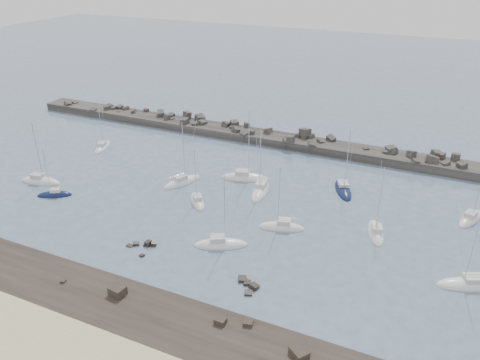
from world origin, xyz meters
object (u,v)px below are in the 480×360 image
at_px(sailboat_1, 103,147).
at_px(sailboat_0, 41,182).
at_px(sailboat_7, 221,245).
at_px(sailboat_11, 468,285).
at_px(sailboat_4, 245,178).
at_px(sailboat_9, 282,227).
at_px(sailboat_8, 343,190).
at_px(sailboat_3, 182,182).
at_px(sailboat_6, 261,191).
at_px(sailboat_2, 55,195).
at_px(sailboat_12, 471,219).
at_px(sailboat_10, 376,233).
at_px(sailboat_5, 197,202).

bearing_deg(sailboat_1, sailboat_0, -89.00).
height_order(sailboat_7, sailboat_11, sailboat_11).
bearing_deg(sailboat_4, sailboat_11, -23.05).
bearing_deg(sailboat_9, sailboat_8, 70.45).
xyz_separation_m(sailboat_3, sailboat_6, (14.75, 2.77, 0.01)).
bearing_deg(sailboat_2, sailboat_12, 17.68).
bearing_deg(sailboat_0, sailboat_1, 91.00).
distance_m(sailboat_2, sailboat_12, 71.24).
distance_m(sailboat_1, sailboat_12, 74.44).
height_order(sailboat_4, sailboat_11, sailboat_4).
height_order(sailboat_1, sailboat_3, sailboat_3).
relative_size(sailboat_8, sailboat_10, 1.09).
xyz_separation_m(sailboat_1, sailboat_11, (74.32, -17.92, -0.00)).
bearing_deg(sailboat_12, sailboat_4, -177.94).
bearing_deg(sailboat_3, sailboat_4, 33.02).
relative_size(sailboat_4, sailboat_8, 1.13).
bearing_deg(sailboat_8, sailboat_4, -171.02).
bearing_deg(sailboat_5, sailboat_11, -6.56).
height_order(sailboat_10, sailboat_12, sailboat_10).
xyz_separation_m(sailboat_0, sailboat_5, (30.70, 5.43, -0.01)).
bearing_deg(sailboat_0, sailboat_4, 26.61).
relative_size(sailboat_0, sailboat_6, 0.94).
relative_size(sailboat_4, sailboat_5, 1.37).
xyz_separation_m(sailboat_2, sailboat_10, (54.50, 11.04, 0.01)).
relative_size(sailboat_0, sailboat_2, 1.33).
distance_m(sailboat_6, sailboat_10, 22.16).
relative_size(sailboat_4, sailboat_12, 1.24).
xyz_separation_m(sailboat_0, sailboat_12, (74.12, 18.70, -0.01)).
distance_m(sailboat_11, sailboat_12, 18.25).
bearing_deg(sailboat_7, sailboat_5, 133.40).
height_order(sailboat_2, sailboat_4, sailboat_4).
distance_m(sailboat_6, sailboat_12, 35.23).
relative_size(sailboat_0, sailboat_8, 1.00).
bearing_deg(sailboat_8, sailboat_6, -154.03).
bearing_deg(sailboat_7, sailboat_8, 63.23).
bearing_deg(sailboat_7, sailboat_4, 104.78).
height_order(sailboat_0, sailboat_10, sailboat_0).
relative_size(sailboat_5, sailboat_6, 0.77).
distance_m(sailboat_7, sailboat_11, 34.12).
bearing_deg(sailboat_8, sailboat_0, -159.10).
relative_size(sailboat_0, sailboat_1, 1.12).
bearing_deg(sailboat_8, sailboat_2, -153.61).
distance_m(sailboat_3, sailboat_6, 15.01).
relative_size(sailboat_5, sailboat_11, 0.81).
height_order(sailboat_0, sailboat_6, sailboat_6).
height_order(sailboat_1, sailboat_11, sailboat_11).
xyz_separation_m(sailboat_4, sailboat_11, (39.53, -16.82, -0.02)).
height_order(sailboat_6, sailboat_11, sailboat_6).
relative_size(sailboat_2, sailboat_7, 0.76).
height_order(sailboat_3, sailboat_7, sailboat_3).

